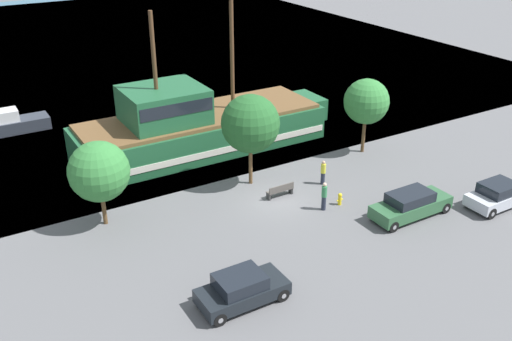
{
  "coord_description": "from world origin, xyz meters",
  "views": [
    {
      "loc": [
        -16.65,
        -25.56,
        16.78
      ],
      "look_at": [
        -0.22,
        2.0,
        1.2
      ],
      "focal_mm": 40.0,
      "sensor_mm": 36.0,
      "label": 1
    }
  ],
  "objects_px": {
    "pedestrian_walking_near": "(324,196)",
    "pedestrian_walking_far": "(323,172)",
    "parked_car_curb_mid": "(498,195)",
    "fire_hydrant": "(340,199)",
    "bench_promenade_east": "(280,190)",
    "pirate_ship": "(196,126)",
    "parked_car_curb_rear": "(411,205)",
    "parked_car_curb_front": "(242,289)",
    "moored_boat_dockside": "(8,124)"
  },
  "relations": [
    {
      "from": "parked_car_curb_rear",
      "to": "pedestrian_walking_far",
      "type": "height_order",
      "value": "pedestrian_walking_far"
    },
    {
      "from": "pirate_ship",
      "to": "bench_promenade_east",
      "type": "bearing_deg",
      "value": -82.37
    },
    {
      "from": "parked_car_curb_mid",
      "to": "pedestrian_walking_far",
      "type": "xyz_separation_m",
      "value": [
        -7.19,
        7.64,
        0.07
      ]
    },
    {
      "from": "pirate_ship",
      "to": "fire_hydrant",
      "type": "distance_m",
      "value": 12.56
    },
    {
      "from": "parked_car_curb_front",
      "to": "parked_car_curb_rear",
      "type": "relative_size",
      "value": 0.83
    },
    {
      "from": "moored_boat_dockside",
      "to": "parked_car_curb_front",
      "type": "bearing_deg",
      "value": -78.69
    },
    {
      "from": "bench_promenade_east",
      "to": "pedestrian_walking_near",
      "type": "relative_size",
      "value": 0.99
    },
    {
      "from": "parked_car_curb_mid",
      "to": "pedestrian_walking_near",
      "type": "bearing_deg",
      "value": 151.57
    },
    {
      "from": "parked_car_curb_rear",
      "to": "bench_promenade_east",
      "type": "relative_size",
      "value": 2.84
    },
    {
      "from": "parked_car_curb_mid",
      "to": "bench_promenade_east",
      "type": "relative_size",
      "value": 2.31
    },
    {
      "from": "pirate_ship",
      "to": "parked_car_curb_mid",
      "type": "relative_size",
      "value": 4.74
    },
    {
      "from": "parked_car_curb_front",
      "to": "fire_hydrant",
      "type": "height_order",
      "value": "parked_car_curb_front"
    },
    {
      "from": "pirate_ship",
      "to": "pedestrian_walking_near",
      "type": "distance_m",
      "value": 12.2
    },
    {
      "from": "pedestrian_walking_near",
      "to": "moored_boat_dockside",
      "type": "bearing_deg",
      "value": 121.68
    },
    {
      "from": "bench_promenade_east",
      "to": "fire_hydrant",
      "type": "bearing_deg",
      "value": -46.63
    },
    {
      "from": "parked_car_curb_mid",
      "to": "pirate_ship",
      "type": "bearing_deg",
      "value": 124.76
    },
    {
      "from": "parked_car_curb_mid",
      "to": "pedestrian_walking_far",
      "type": "bearing_deg",
      "value": 133.26
    },
    {
      "from": "parked_car_curb_rear",
      "to": "pedestrian_walking_far",
      "type": "relative_size",
      "value": 3.06
    },
    {
      "from": "pirate_ship",
      "to": "fire_hydrant",
      "type": "relative_size",
      "value": 25.14
    },
    {
      "from": "pirate_ship",
      "to": "pedestrian_walking_near",
      "type": "height_order",
      "value": "pirate_ship"
    },
    {
      "from": "moored_boat_dockside",
      "to": "parked_car_curb_mid",
      "type": "distance_m",
      "value": 35.61
    },
    {
      "from": "parked_car_curb_front",
      "to": "pedestrian_walking_far",
      "type": "bearing_deg",
      "value": 36.57
    },
    {
      "from": "parked_car_curb_front",
      "to": "parked_car_curb_mid",
      "type": "distance_m",
      "value": 17.46
    },
    {
      "from": "pedestrian_walking_far",
      "to": "pedestrian_walking_near",
      "type": "bearing_deg",
      "value": -125.96
    },
    {
      "from": "pirate_ship",
      "to": "parked_car_curb_front",
      "type": "distance_m",
      "value": 17.82
    },
    {
      "from": "parked_car_curb_front",
      "to": "parked_car_curb_rear",
      "type": "distance_m",
      "value": 12.26
    },
    {
      "from": "pirate_ship",
      "to": "parked_car_curb_rear",
      "type": "relative_size",
      "value": 3.86
    },
    {
      "from": "moored_boat_dockside",
      "to": "pedestrian_walking_near",
      "type": "relative_size",
      "value": 3.31
    },
    {
      "from": "parked_car_curb_mid",
      "to": "parked_car_curb_rear",
      "type": "bearing_deg",
      "value": 161.54
    },
    {
      "from": "pirate_ship",
      "to": "moored_boat_dockside",
      "type": "bearing_deg",
      "value": 137.11
    },
    {
      "from": "pedestrian_walking_far",
      "to": "pirate_ship",
      "type": "bearing_deg",
      "value": 116.07
    },
    {
      "from": "parked_car_curb_mid",
      "to": "pedestrian_walking_near",
      "type": "xyz_separation_m",
      "value": [
        -9.14,
        4.95,
        0.15
      ]
    },
    {
      "from": "moored_boat_dockside",
      "to": "parked_car_curb_front",
      "type": "relative_size",
      "value": 1.42
    },
    {
      "from": "fire_hydrant",
      "to": "pedestrian_walking_near",
      "type": "bearing_deg",
      "value": 179.25
    },
    {
      "from": "parked_car_curb_mid",
      "to": "parked_car_curb_rear",
      "type": "distance_m",
      "value": 5.62
    },
    {
      "from": "pirate_ship",
      "to": "parked_car_curb_front",
      "type": "height_order",
      "value": "pirate_ship"
    },
    {
      "from": "moored_boat_dockside",
      "to": "parked_car_curb_rear",
      "type": "height_order",
      "value": "moored_boat_dockside"
    },
    {
      "from": "fire_hydrant",
      "to": "parked_car_curb_mid",
      "type": "bearing_deg",
      "value": -31.83
    },
    {
      "from": "moored_boat_dockside",
      "to": "parked_car_curb_front",
      "type": "xyz_separation_m",
      "value": [
        5.45,
        -27.25,
        0.04
      ]
    },
    {
      "from": "parked_car_curb_rear",
      "to": "bench_promenade_east",
      "type": "xyz_separation_m",
      "value": [
        -5.12,
        5.81,
        -0.33
      ]
    },
    {
      "from": "pirate_ship",
      "to": "parked_car_curb_rear",
      "type": "xyz_separation_m",
      "value": [
        6.36,
        -15.06,
        -1.02
      ]
    },
    {
      "from": "parked_car_curb_mid",
      "to": "fire_hydrant",
      "type": "xyz_separation_m",
      "value": [
        -7.94,
        4.93,
        -0.35
      ]
    },
    {
      "from": "pirate_ship",
      "to": "parked_car_curb_rear",
      "type": "bearing_deg",
      "value": -67.11
    },
    {
      "from": "pirate_ship",
      "to": "parked_car_curb_front",
      "type": "bearing_deg",
      "value": -108.92
    },
    {
      "from": "pedestrian_walking_near",
      "to": "pedestrian_walking_far",
      "type": "xyz_separation_m",
      "value": [
        1.95,
        2.69,
        -0.08
      ]
    },
    {
      "from": "bench_promenade_east",
      "to": "pedestrian_walking_near",
      "type": "xyz_separation_m",
      "value": [
        1.31,
        -2.64,
        0.47
      ]
    },
    {
      "from": "moored_boat_dockside",
      "to": "parked_car_curb_front",
      "type": "distance_m",
      "value": 27.79
    },
    {
      "from": "moored_boat_dockside",
      "to": "parked_car_curb_rear",
      "type": "bearing_deg",
      "value": -55.4
    },
    {
      "from": "parked_car_curb_front",
      "to": "parked_car_curb_rear",
      "type": "bearing_deg",
      "value": 8.28
    },
    {
      "from": "parked_car_curb_rear",
      "to": "pedestrian_walking_far",
      "type": "distance_m",
      "value": 6.14
    }
  ]
}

